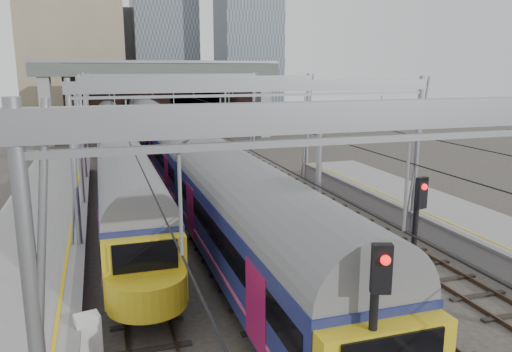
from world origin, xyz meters
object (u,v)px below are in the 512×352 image
object	(u,v)px
signal_near_centre	(416,239)
relay_cabinet	(88,337)
signal_near_left	(374,340)
train_second	(116,149)
train_main	(163,138)

from	to	relation	value
signal_near_centre	relay_cabinet	distance (m)	10.18
signal_near_left	train_second	bearing A→B (deg)	113.84
train_second	train_main	bearing A→B (deg)	44.91
signal_near_centre	relay_cabinet	xyz separation A→B (m)	(-9.68, 1.81, -2.58)
train_main	train_second	world-z (taller)	train_main
train_main	signal_near_left	world-z (taller)	signal_near_left
train_main	train_second	distance (m)	5.65
signal_near_centre	relay_cabinet	size ratio (longest dim) A/B	3.82
train_main	relay_cabinet	bearing A→B (deg)	-101.60
train_second	signal_near_left	distance (m)	31.01
train_second	signal_near_left	bearing A→B (deg)	-83.23
train_main	train_second	xyz separation A→B (m)	(-4.00, -3.99, -0.19)
signal_near_left	relay_cabinet	distance (m)	8.89
train_second	signal_near_centre	bearing A→B (deg)	-73.19
train_main	relay_cabinet	world-z (taller)	train_main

